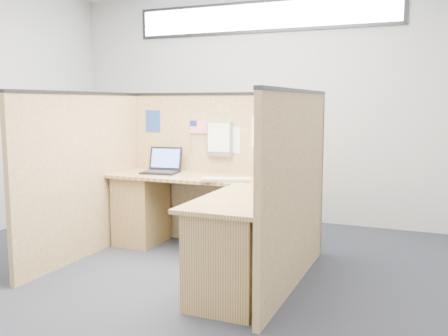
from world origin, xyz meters
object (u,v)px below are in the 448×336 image
at_px(l_desk, 209,222).
at_px(mouse, 273,182).
at_px(laptop, 163,166).
at_px(keyboard, 226,180).

xyz_separation_m(l_desk, mouse, (0.52, 0.19, 0.36)).
relative_size(laptop, keyboard, 0.80).
xyz_separation_m(l_desk, keyboard, (0.09, 0.19, 0.35)).
bearing_deg(mouse, laptop, 167.21).
height_order(l_desk, keyboard, keyboard).
bearing_deg(keyboard, laptop, 141.49).
bearing_deg(l_desk, mouse, 19.88).
xyz_separation_m(laptop, mouse, (1.24, -0.28, -0.04)).
xyz_separation_m(laptop, keyboard, (0.80, -0.28, -0.05)).
bearing_deg(laptop, mouse, -20.86).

